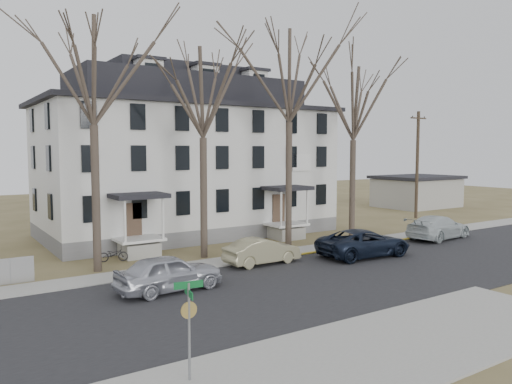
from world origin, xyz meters
TOP-DOWN VIEW (x-y plane):
  - ground at (0.00, 0.00)m, footprint 120.00×120.00m
  - main_road at (0.00, 2.00)m, footprint 120.00×10.00m
  - far_sidewalk at (0.00, 8.00)m, footprint 120.00×2.00m
  - near_sidewalk_left at (-8.00, -5.00)m, footprint 20.00×5.00m
  - yellow_curb at (5.00, 7.10)m, footprint 14.00×0.25m
  - boarding_house at (-2.00, 17.95)m, footprint 20.80×12.36m
  - distant_building at (26.00, 20.00)m, footprint 8.50×6.50m
  - tree_far_left at (-11.00, 9.80)m, footprint 8.40×8.40m
  - tree_mid_left at (-5.00, 9.80)m, footprint 7.80×7.80m
  - tree_center at (1.00, 9.80)m, footprint 9.00×9.00m
  - tree_mid_right at (6.50, 9.80)m, footprint 7.80×7.80m
  - utility_pole_far at (18.50, 14.00)m, footprint 2.00×0.28m
  - car_silver at (-9.47, 4.42)m, footprint 4.77×2.16m
  - car_tan at (-3.28, 6.45)m, footprint 4.23×1.53m
  - car_navy at (2.63, 4.85)m, footprint 5.75×2.99m
  - car_white at (10.98, 6.11)m, footprint 5.73×2.88m
  - bicycle_left at (-9.71, 11.34)m, footprint 1.63×1.00m
  - street_sign at (-12.45, -3.71)m, footprint 0.77×0.77m

SIDE VIEW (x-z plane):
  - ground at x=0.00m, z-range 0.00..0.00m
  - main_road at x=0.00m, z-range -0.02..0.02m
  - far_sidewalk at x=0.00m, z-range -0.04..0.04m
  - near_sidewalk_left at x=-8.00m, z-range -0.04..0.04m
  - yellow_curb at x=5.00m, z-range -0.03..0.03m
  - bicycle_left at x=-9.71m, z-range 0.00..0.81m
  - car_tan at x=-3.28m, z-range 0.00..1.39m
  - car_navy at x=2.63m, z-range 0.00..1.55m
  - car_silver at x=-9.47m, z-range 0.00..1.59m
  - car_white at x=10.98m, z-range 0.00..1.60m
  - distant_building at x=26.00m, z-range 0.00..3.35m
  - street_sign at x=-12.45m, z-range 0.43..3.13m
  - utility_pole_far at x=18.50m, z-range 0.15..9.65m
  - boarding_house at x=-2.00m, z-range -0.65..11.40m
  - tree_mid_left at x=-5.00m, z-range 3.23..15.97m
  - tree_mid_right at x=6.50m, z-range 3.23..15.97m
  - tree_far_left at x=-11.00m, z-range 3.48..17.20m
  - tree_center at x=1.00m, z-range 3.73..18.43m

